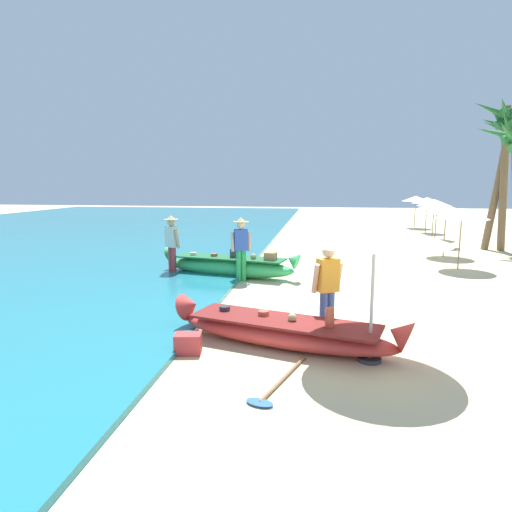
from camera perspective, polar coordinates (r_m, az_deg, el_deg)
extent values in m
plane|color=beige|center=(8.86, 10.76, -8.35)|extent=(80.00, 80.00, 0.00)
ellipsoid|color=red|center=(7.42, 3.63, -10.02)|extent=(3.84, 1.83, 0.43)
cone|color=red|center=(6.95, 18.10, -9.57)|extent=(0.56, 0.60, 0.57)
cone|color=red|center=(8.13, -8.55, -6.39)|extent=(0.56, 0.60, 0.57)
cube|color=maroon|center=(7.35, 3.65, -8.44)|extent=(3.27, 1.68, 0.04)
cylinder|color=#2D2D33|center=(7.86, -4.10, -6.87)|extent=(0.19, 0.19, 0.10)
cylinder|color=#B74C38|center=(7.57, 0.98, -7.50)|extent=(0.19, 0.19, 0.10)
sphere|color=tan|center=(7.29, 4.73, -8.00)|extent=(0.15, 0.15, 0.15)
cylinder|color=#B74C38|center=(7.04, 9.57, -7.98)|extent=(0.14, 0.14, 0.33)
ellipsoid|color=#38B760|center=(12.67, -3.43, -1.47)|extent=(3.92, 1.52, 0.56)
cone|color=#38B760|center=(12.00, 4.79, -0.52)|extent=(0.50, 0.53, 0.53)
cone|color=#38B760|center=(13.46, -10.78, 0.44)|extent=(0.50, 0.53, 0.53)
cube|color=#1E6435|center=(12.62, -3.44, -0.24)|extent=(3.32, 1.41, 0.04)
cylinder|color=silver|center=(13.08, -8.16, 0.26)|extent=(0.19, 0.19, 0.10)
cylinder|color=#B74C38|center=(12.81, -5.48, 0.11)|extent=(0.20, 0.20, 0.10)
cube|color=#424247|center=(12.59, -2.67, 0.37)|extent=(0.28, 0.31, 0.27)
sphere|color=tan|center=(12.30, -0.34, -0.08)|extent=(0.17, 0.17, 0.17)
cube|color=#9E754C|center=(12.13, 1.90, -0.08)|extent=(0.37, 0.34, 0.23)
cylinder|color=green|center=(12.07, -1.62, -1.27)|extent=(0.14, 0.14, 0.86)
cylinder|color=green|center=(12.05, -2.28, -1.30)|extent=(0.14, 0.14, 0.86)
cube|color=#3356B2|center=(11.95, -1.97, 2.11)|extent=(0.41, 0.32, 0.58)
cylinder|color=beige|center=(11.97, -0.87, 1.89)|extent=(0.15, 0.22, 0.53)
cylinder|color=beige|center=(11.90, -3.05, 1.84)|extent=(0.15, 0.22, 0.53)
sphere|color=beige|center=(11.90, -1.98, 4.07)|extent=(0.22, 0.22, 0.22)
cylinder|color=tan|center=(11.89, -1.99, 4.46)|extent=(0.44, 0.44, 0.02)
cone|color=tan|center=(11.89, -1.99, 4.79)|extent=(0.26, 0.26, 0.12)
cylinder|color=#3D5BA8|center=(7.88, 8.75, -7.48)|extent=(0.14, 0.14, 0.81)
cylinder|color=#3D5BA8|center=(7.95, 9.64, -7.36)|extent=(0.14, 0.14, 0.81)
cube|color=gold|center=(7.74, 9.33, -2.46)|extent=(0.42, 0.37, 0.59)
cylinder|color=beige|center=(7.66, 7.76, -2.93)|extent=(0.18, 0.22, 0.54)
cylinder|color=beige|center=(7.89, 10.70, -2.65)|extent=(0.18, 0.22, 0.54)
sphere|color=beige|center=(7.67, 9.42, 0.57)|extent=(0.22, 0.22, 0.22)
cylinder|color=#B2383D|center=(13.18, -11.03, -0.60)|extent=(0.14, 0.14, 0.83)
cylinder|color=#B2383D|center=(13.07, -10.65, -0.67)|extent=(0.14, 0.14, 0.83)
cube|color=silver|center=(13.02, -10.94, 2.47)|extent=(0.42, 0.38, 0.60)
cylinder|color=tan|center=(13.21, -11.48, 2.34)|extent=(0.18, 0.22, 0.55)
cylinder|color=tan|center=(12.86, -10.22, 2.18)|extent=(0.18, 0.22, 0.55)
sphere|color=tan|center=(12.97, -11.00, 4.32)|extent=(0.22, 0.22, 0.22)
cylinder|color=tan|center=(12.96, -11.01, 4.68)|extent=(0.44, 0.44, 0.02)
cone|color=tan|center=(12.96, -11.02, 4.98)|extent=(0.26, 0.26, 0.12)
cylinder|color=#B7B7BC|center=(6.77, 14.90, -4.60)|extent=(0.05, 0.05, 2.17)
cone|color=silver|center=(6.61, 15.25, 3.21)|extent=(2.16, 2.16, 0.35)
cylinder|color=#333338|center=(7.10, 14.53, -12.87)|extent=(0.36, 0.36, 0.06)
cylinder|color=#8E6B47|center=(15.03, 25.01, 1.98)|extent=(0.04, 0.04, 1.90)
cone|color=silver|center=(14.96, 25.22, 5.02)|extent=(1.60, 1.60, 0.32)
cylinder|color=#8E6B47|center=(17.42, 23.35, 3.02)|extent=(0.04, 0.04, 1.90)
cone|color=silver|center=(17.36, 23.53, 5.64)|extent=(1.60, 1.60, 0.32)
cylinder|color=#8E6B47|center=(20.21, 22.35, 3.89)|extent=(0.04, 0.04, 1.90)
cone|color=silver|center=(20.15, 22.50, 6.15)|extent=(1.60, 1.60, 0.32)
cylinder|color=#8E6B47|center=(22.58, 22.05, 4.43)|extent=(0.04, 0.04, 1.90)
cone|color=silver|center=(22.54, 22.18, 6.46)|extent=(1.60, 1.60, 0.32)
cylinder|color=#8E6B47|center=(25.30, 21.27, 4.96)|extent=(0.04, 0.04, 1.90)
cone|color=silver|center=(25.25, 21.38, 6.77)|extent=(1.60, 1.60, 0.32)
cylinder|color=#8E6B47|center=(27.74, 19.98, 5.39)|extent=(0.04, 0.04, 1.90)
cone|color=silver|center=(27.70, 20.08, 7.03)|extent=(1.60, 1.60, 0.32)
cone|color=#287033|center=(18.97, 29.13, 13.71)|extent=(1.63, 1.47, 0.88)
cone|color=#287033|center=(18.44, 30.03, 13.61)|extent=(1.31, 1.24, 1.00)
cylinder|color=brown|center=(19.84, 29.54, 8.58)|extent=(0.53, 0.28, 5.58)
cone|color=#23602D|center=(20.45, 30.19, 16.07)|extent=(1.33, 1.67, 0.73)
cone|color=#23602D|center=(20.29, 28.95, 15.75)|extent=(0.90, 1.56, 1.15)
cone|color=#23602D|center=(19.80, 28.61, 16.23)|extent=(1.67, 0.48, 0.94)
cone|color=#23602D|center=(19.56, 29.62, 16.14)|extent=(1.08, 1.50, 1.02)
cylinder|color=brown|center=(20.03, 28.88, 7.85)|extent=(0.84, 0.28, 5.05)
cone|color=#23602D|center=(20.47, 29.14, 14.42)|extent=(1.25, 1.46, 0.91)
cone|color=#23602D|center=(20.08, 29.16, 14.68)|extent=(1.53, 0.50, 0.76)
cone|color=#23602D|center=(19.76, 29.92, 14.51)|extent=(1.27, 1.73, 0.99)
cube|color=#C63838|center=(7.20, -8.83, -11.20)|extent=(0.46, 0.35, 0.33)
cylinder|color=#8E6B47|center=(6.32, 3.74, -15.47)|extent=(0.54, 1.51, 0.05)
ellipsoid|color=#2D60B7|center=(5.68, 0.47, -18.51)|extent=(0.40, 0.30, 0.03)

